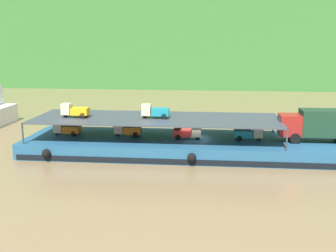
{
  "coord_description": "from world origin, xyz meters",
  "views": [
    {
      "loc": [
        1.43,
        -39.39,
        11.05
      ],
      "look_at": [
        -2.6,
        0.0,
        2.7
      ],
      "focal_mm": 43.47,
      "sensor_mm": 36.0,
      "label": 1
    }
  ],
  "objects": [
    {
      "name": "mini_truck_lower_fore",
      "position": [
        5.36,
        -0.11,
        2.19
      ],
      "size": [
        2.78,
        1.28,
        1.38
      ],
      "color": "teal",
      "rests_on": "cargo_barge"
    },
    {
      "name": "ground_plane",
      "position": [
        0.0,
        0.0,
        0.0
      ],
      "size": [
        400.0,
        400.0,
        0.0
      ],
      "primitive_type": "plane",
      "color": "olive"
    },
    {
      "name": "cargo_rack",
      "position": [
        -3.8,
        0.0,
        3.44
      ],
      "size": [
        24.36,
        7.95,
        2.0
      ],
      "color": "#383D47",
      "rests_on": "cargo_barge"
    },
    {
      "name": "mini_truck_lower_mid",
      "position": [
        -0.59,
        -0.31,
        2.19
      ],
      "size": [
        2.77,
        1.26,
        1.38
      ],
      "color": "red",
      "rests_on": "cargo_barge"
    },
    {
      "name": "mini_truck_lower_stern",
      "position": [
        -13.1,
        0.09,
        2.19
      ],
      "size": [
        2.79,
        1.28,
        1.38
      ],
      "color": "orange",
      "rests_on": "cargo_barge"
    },
    {
      "name": "hillside_far_bank",
      "position": [
        0.0,
        69.06,
        20.75
      ],
      "size": [
        117.28,
        35.76,
        36.84
      ],
      "color": "#387533",
      "rests_on": "ground"
    },
    {
      "name": "mini_truck_upper_mid",
      "position": [
        -3.91,
        -0.11,
        4.19
      ],
      "size": [
        2.77,
        1.25,
        1.38
      ],
      "color": "teal",
      "rests_on": "cargo_rack"
    },
    {
      "name": "mini_truck_upper_stern",
      "position": [
        -11.94,
        -0.48,
        4.19
      ],
      "size": [
        2.75,
        1.22,
        1.38
      ],
      "color": "gold",
      "rests_on": "cargo_rack"
    },
    {
      "name": "cargo_barge",
      "position": [
        0.0,
        -0.03,
        0.75
      ],
      "size": [
        33.56,
        9.39,
        1.5
      ],
      "color": "#23567A",
      "rests_on": "ground"
    },
    {
      "name": "covered_lorry",
      "position": [
        11.8,
        -0.11,
        3.19
      ],
      "size": [
        7.87,
        2.32,
        3.1
      ],
      "color": "maroon",
      "rests_on": "cargo_barge"
    },
    {
      "name": "mini_truck_lower_aft",
      "position": [
        -6.82,
        0.32,
        2.19
      ],
      "size": [
        2.74,
        1.2,
        1.38
      ],
      "color": "orange",
      "rests_on": "cargo_barge"
    }
  ]
}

